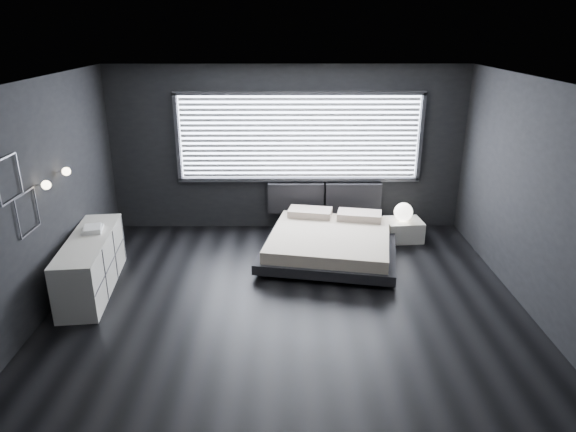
{
  "coord_description": "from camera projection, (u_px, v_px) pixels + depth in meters",
  "views": [
    {
      "loc": [
        -0.04,
        -5.8,
        3.39
      ],
      "look_at": [
        0.0,
        0.85,
        0.9
      ],
      "focal_mm": 32.0,
      "sensor_mm": 36.0,
      "label": 1
    }
  ],
  "objects": [
    {
      "name": "headboard",
      "position": [
        324.0,
        198.0,
        8.89
      ],
      "size": [
        1.96,
        0.16,
        0.52
      ],
      "color": "black",
      "rests_on": "ground"
    },
    {
      "name": "orb_lamp",
      "position": [
        403.0,
        212.0,
        8.43
      ],
      "size": [
        0.3,
        0.3,
        0.3
      ],
      "primitive_type": "sphere",
      "color": "white",
      "rests_on": "nightstand"
    },
    {
      "name": "room",
      "position": [
        288.0,
        202.0,
        6.13
      ],
      "size": [
        6.04,
        6.0,
        2.8
      ],
      "color": "black",
      "rests_on": "ground"
    },
    {
      "name": "window",
      "position": [
        299.0,
        138.0,
        8.58
      ],
      "size": [
        4.14,
        0.09,
        1.52
      ],
      "color": "white",
      "rests_on": "ground"
    },
    {
      "name": "sconce_near",
      "position": [
        46.0,
        185.0,
        6.09
      ],
      "size": [
        0.18,
        0.11,
        0.11
      ],
      "color": "silver",
      "rests_on": "ground"
    },
    {
      "name": "dresser",
      "position": [
        92.0,
        264.0,
        6.9
      ],
      "size": [
        0.71,
        1.89,
        0.74
      ],
      "color": "silver",
      "rests_on": "ground"
    },
    {
      "name": "sconce_far",
      "position": [
        66.0,
        171.0,
        6.65
      ],
      "size": [
        0.18,
        0.11,
        0.11
      ],
      "color": "silver",
      "rests_on": "ground"
    },
    {
      "name": "wall_art_lower",
      "position": [
        28.0,
        212.0,
        5.83
      ],
      "size": [
        0.01,
        0.48,
        0.48
      ],
      "color": "#47474C",
      "rests_on": "ground"
    },
    {
      "name": "bed",
      "position": [
        330.0,
        242.0,
        7.91
      ],
      "size": [
        2.32,
        2.24,
        0.52
      ],
      "color": "black",
      "rests_on": "ground"
    },
    {
      "name": "wall_art_upper",
      "position": [
        9.0,
        179.0,
        5.44
      ],
      "size": [
        0.01,
        0.48,
        0.48
      ],
      "color": "#47474C",
      "rests_on": "ground"
    },
    {
      "name": "nightstand",
      "position": [
        403.0,
        230.0,
        8.56
      ],
      "size": [
        0.63,
        0.54,
        0.34
      ],
      "primitive_type": "cube",
      "rotation": [
        0.0,
        0.0,
        0.09
      ],
      "color": "silver",
      "rests_on": "ground"
    },
    {
      "name": "book_stack",
      "position": [
        93.0,
        229.0,
        6.99
      ],
      "size": [
        0.31,
        0.38,
        0.07
      ],
      "color": "white",
      "rests_on": "dresser"
    }
  ]
}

